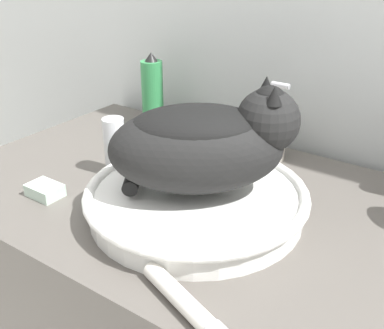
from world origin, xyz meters
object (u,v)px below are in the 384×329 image
(soap_pump_bottle, at_px, (272,128))
(soap_bar, at_px, (45,190))
(spray_bottle_trigger, at_px, (152,93))
(faucet, at_px, (119,142))
(cat, at_px, (205,141))
(cream_tube, at_px, (184,302))

(soap_pump_bottle, relative_size, soap_bar, 2.66)
(spray_bottle_trigger, bearing_deg, faucet, -63.78)
(spray_bottle_trigger, xyz_separation_m, soap_bar, (0.07, -0.41, -0.08))
(soap_bar, bearing_deg, faucet, 67.44)
(cat, xyz_separation_m, faucet, (-0.22, 0.02, -0.07))
(cream_tube, xyz_separation_m, soap_bar, (-0.40, 0.10, -0.00))
(spray_bottle_trigger, height_order, soap_pump_bottle, spray_bottle_trigger)
(faucet, bearing_deg, soap_bar, -103.83)
(faucet, bearing_deg, soap_pump_bottle, 59.76)
(cat, distance_m, soap_bar, 0.34)
(cat, height_order, soap_pump_bottle, cat)
(soap_pump_bottle, bearing_deg, spray_bottle_trigger, 180.00)
(spray_bottle_trigger, xyz_separation_m, cream_tube, (0.47, -0.51, -0.08))
(soap_pump_bottle, xyz_separation_m, soap_bar, (-0.27, -0.41, -0.06))
(cat, relative_size, spray_bottle_trigger, 1.93)
(cat, bearing_deg, faucet, 134.84)
(cream_tube, bearing_deg, cat, 117.88)
(soap_bar, bearing_deg, cat, 23.75)
(cream_tube, height_order, soap_bar, cream_tube)
(cat, bearing_deg, spray_bottle_trigger, 101.84)
(faucet, height_order, spray_bottle_trigger, spray_bottle_trigger)
(cat, distance_m, spray_bottle_trigger, 0.46)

